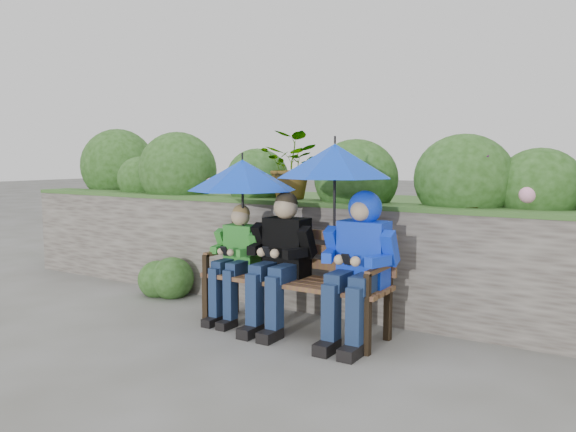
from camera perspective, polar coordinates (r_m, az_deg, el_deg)
The scene contains 8 objects.
ground at distance 4.80m, azimuth -0.64°, elevation -11.46°, with size 60.00×60.00×0.00m, color #54534A.
garden_backdrop at distance 6.08m, azimuth 7.02°, elevation -1.70°, with size 8.00×2.85×1.85m.
park_bench at distance 4.70m, azimuth 0.96°, elevation -5.71°, with size 1.62×0.47×0.85m.
boy_left at distance 4.96m, azimuth -5.31°, elevation -4.04°, with size 0.45×0.52×1.03m.
boy_middle at distance 4.67m, azimuth -0.78°, elevation -3.97°, with size 0.54×0.63×1.15m.
boy_right at distance 4.33m, azimuth 7.21°, elevation -4.01°, with size 0.56×0.68×1.18m.
umbrella_left at distance 4.90m, azimuth -4.65°, elevation 4.16°, with size 0.95×0.95×0.82m.
umbrella_right at distance 4.41m, azimuth 4.77°, elevation 5.59°, with size 0.93×0.93×0.93m.
Camera 1 is at (2.47, -3.86, 1.44)m, focal length 35.00 mm.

